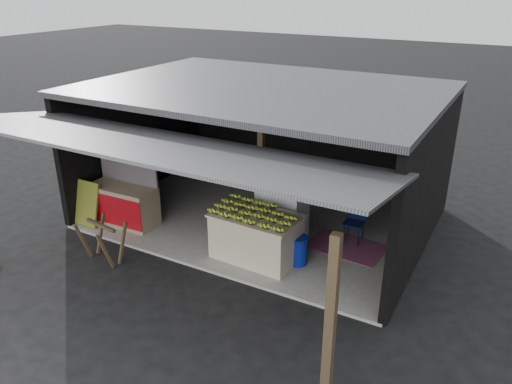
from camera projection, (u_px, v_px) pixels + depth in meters
The scene contains 13 objects.
ground at pixel (199, 269), 9.40m from camera, with size 80.00×80.00×0.00m, color black.
concrete_slab at pixel (262, 217), 11.40m from camera, with size 7.00×5.00×0.06m, color gray.
shophouse at pixel (269, 126), 10.83m from camera, with size 7.40×7.29×3.02m.
banana_table at pixel (256, 236), 9.52m from camera, with size 1.69×1.08×0.91m.
banana_pile at pixel (256, 211), 9.31m from camera, with size 1.52×0.91×0.18m, color yellow, non-canonical shape.
white_crate at pixel (282, 213), 10.29m from camera, with size 0.97×0.68×1.06m.
neighbor_stall at pixel (123, 203), 10.91m from camera, with size 1.54×0.74×1.57m.
green_signboard at pixel (86, 203), 10.83m from camera, with size 0.66×0.04×0.99m, color black.
sawhorse at pixel (102, 238), 9.49m from camera, with size 0.81×0.79×0.80m.
water_barrel at pixel (298, 251), 9.39m from camera, with size 0.36×0.36×0.53m, color #0D1E91.
plastic_chair at pixel (355, 218), 10.17m from camera, with size 0.40×0.40×0.83m.
magenta_rug at pixel (346, 246), 10.08m from camera, with size 1.50×1.00×0.01m, color #6D1855.
picture_frames at pixel (301, 112), 12.64m from camera, with size 1.62×0.04×0.46m.
Camera 1 is at (4.86, -6.52, 5.06)m, focal length 35.00 mm.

